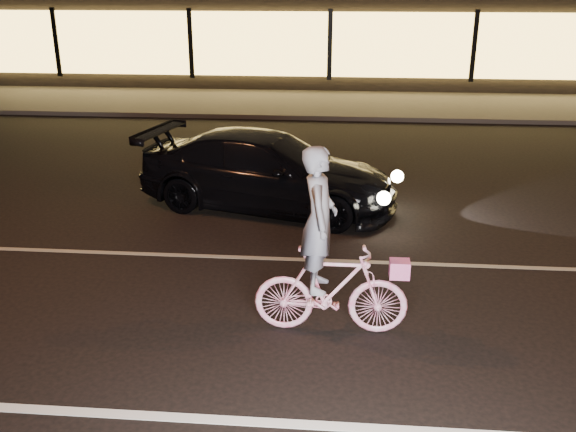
{
  "coord_description": "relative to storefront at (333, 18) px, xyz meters",
  "views": [
    {
      "loc": [
        0.47,
        -6.18,
        3.79
      ],
      "look_at": [
        -0.11,
        0.6,
        1.19
      ],
      "focal_mm": 40.0,
      "sensor_mm": 36.0,
      "label": 1
    }
  ],
  "objects": [
    {
      "name": "ground",
      "position": [
        0.0,
        -18.97,
        -2.15
      ],
      "size": [
        90.0,
        90.0,
        0.0
      ],
      "primitive_type": "plane",
      "color": "black",
      "rests_on": "ground"
    },
    {
      "name": "cyclist",
      "position": [
        0.36,
        -18.83,
        -1.39
      ],
      "size": [
        1.7,
        0.59,
        2.14
      ],
      "rotation": [
        0.0,
        0.0,
        1.57
      ],
      "color": "#F33A7C",
      "rests_on": "ground"
    },
    {
      "name": "sidewalk",
      "position": [
        0.0,
        -5.97,
        -2.09
      ],
      "size": [
        30.0,
        4.0,
        0.12
      ],
      "primitive_type": "cube",
      "color": "#383533",
      "rests_on": "ground"
    },
    {
      "name": "sedan",
      "position": [
        -0.75,
        -14.84,
        -1.51
      ],
      "size": [
        4.69,
        2.79,
        1.27
      ],
      "rotation": [
        0.0,
        0.0,
        1.33
      ],
      "color": "black",
      "rests_on": "ground"
    },
    {
      "name": "lane_stripe_near",
      "position": [
        0.0,
        -20.47,
        -2.14
      ],
      "size": [
        60.0,
        0.12,
        0.01
      ],
      "primitive_type": "cube",
      "color": "silver",
      "rests_on": "ground"
    },
    {
      "name": "storefront",
      "position": [
        0.0,
        0.0,
        0.0
      ],
      "size": [
        25.4,
        8.42,
        4.2
      ],
      "color": "black",
      "rests_on": "ground"
    },
    {
      "name": "lane_stripe_far",
      "position": [
        0.0,
        -16.97,
        -2.14
      ],
      "size": [
        60.0,
        0.1,
        0.01
      ],
      "primitive_type": "cube",
      "color": "gray",
      "rests_on": "ground"
    }
  ]
}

